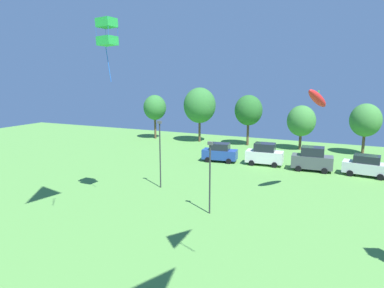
{
  "coord_description": "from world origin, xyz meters",
  "views": [
    {
      "loc": [
        4.04,
        3.43,
        9.93
      ],
      "look_at": [
        -1.3,
        15.07,
        7.47
      ],
      "focal_mm": 32.0,
      "sensor_mm": 36.0,
      "label": 1
    }
  ],
  "objects": [
    {
      "name": "parked_car_second_from_left",
      "position": [
        -4.44,
        42.19,
        1.25
      ],
      "size": [
        4.3,
        2.25,
        2.57
      ],
      "rotation": [
        0.0,
        0.0,
        0.06
      ],
      "color": "silver",
      "rests_on": "ground"
    },
    {
      "name": "treeline_tree_1",
      "position": [
        -17.27,
        52.83,
        5.76
      ],
      "size": [
        5.04,
        5.04,
        8.54
      ],
      "color": "brown",
      "rests_on": "ground"
    },
    {
      "name": "treeline_tree_0",
      "position": [
        -25.2,
        52.45,
        5.17
      ],
      "size": [
        3.74,
        3.74,
        7.25
      ],
      "color": "brown",
      "rests_on": "ground"
    },
    {
      "name": "treeline_tree_4",
      "position": [
        6.16,
        53.09,
        4.57
      ],
      "size": [
        3.94,
        3.94,
        6.75
      ],
      "color": "brown",
      "rests_on": "ground"
    },
    {
      "name": "parked_car_leftmost",
      "position": [
        -9.74,
        41.58,
        1.12
      ],
      "size": [
        4.31,
        2.34,
        2.26
      ],
      "rotation": [
        0.0,
        0.0,
        0.12
      ],
      "color": "#234299",
      "rests_on": "ground"
    },
    {
      "name": "treeline_tree_3",
      "position": [
        -1.85,
        53.04,
        4.08
      ],
      "size": [
        3.93,
        3.93,
        6.25
      ],
      "color": "brown",
      "rests_on": "ground"
    },
    {
      "name": "parked_car_rightmost_in_row",
      "position": [
        6.15,
        41.88,
        1.1
      ],
      "size": [
        4.63,
        2.36,
        2.21
      ],
      "rotation": [
        0.0,
        0.0,
        -0.11
      ],
      "color": "silver",
      "rests_on": "ground"
    },
    {
      "name": "kite_flying_4",
      "position": [
        1.7,
        32.69,
        8.34
      ],
      "size": [
        1.77,
        3.43,
        2.03
      ],
      "color": "red"
    },
    {
      "name": "light_post_1",
      "position": [
        -11.23,
        29.8,
        3.5
      ],
      "size": [
        0.36,
        0.2,
        6.2
      ],
      "color": "#2D2D33",
      "rests_on": "ground"
    },
    {
      "name": "kite_flying_2",
      "position": [
        -12.42,
        24.47,
        13.25
      ],
      "size": [
        1.21,
        1.18,
        4.57
      ],
      "color": "green"
    },
    {
      "name": "parked_car_third_from_left",
      "position": [
        0.85,
        41.83,
        1.28
      ],
      "size": [
        4.38,
        2.24,
        2.65
      ],
      "rotation": [
        0.0,
        0.0,
        0.06
      ],
      "color": "#4C5156",
      "rests_on": "ground"
    },
    {
      "name": "light_post_0",
      "position": [
        -4.83,
        25.93,
        3.12
      ],
      "size": [
        0.36,
        0.2,
        5.46
      ],
      "color": "#2D2D33",
      "rests_on": "ground"
    },
    {
      "name": "treeline_tree_2",
      "position": [
        -9.46,
        53.06,
        5.26
      ],
      "size": [
        4.1,
        4.1,
        7.54
      ],
      "color": "brown",
      "rests_on": "ground"
    }
  ]
}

